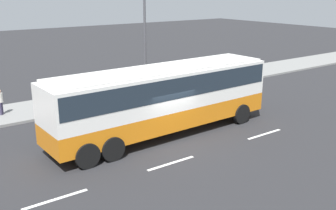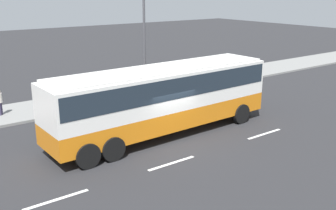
# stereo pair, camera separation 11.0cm
# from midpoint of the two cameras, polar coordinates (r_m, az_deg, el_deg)

# --- Properties ---
(ground_plane) EXTENTS (120.00, 120.00, 0.00)m
(ground_plane) POSITION_cam_midpoint_polar(r_m,az_deg,el_deg) (19.33, 0.31, -5.21)
(ground_plane) COLOR #28282B
(sidewalk_curb) EXTENTS (80.00, 4.00, 0.15)m
(sidewalk_curb) POSITION_cam_midpoint_polar(r_m,az_deg,el_deg) (26.54, -10.99, 0.75)
(sidewalk_curb) COLOR gray
(sidewalk_curb) RESTS_ON ground_plane
(lane_centreline) EXTENTS (25.26, 0.16, 0.01)m
(lane_centreline) POSITION_cam_midpoint_polar(r_m,az_deg,el_deg) (14.72, -16.95, -13.35)
(lane_centreline) COLOR white
(lane_centreline) RESTS_ON ground_plane
(coach_bus) EXTENTS (12.18, 3.05, 3.47)m
(coach_bus) POSITION_cam_midpoint_polar(r_m,az_deg,el_deg) (19.49, -0.57, 1.65)
(coach_bus) COLOR orange
(coach_bus) RESTS_ON ground_plane
(pedestrian_near_curb) EXTENTS (0.32, 0.32, 1.63)m
(pedestrian_near_curb) POSITION_cam_midpoint_polar(r_m,az_deg,el_deg) (28.13, -2.79, 4.06)
(pedestrian_near_curb) COLOR brown
(pedestrian_near_curb) RESTS_ON sidewalk_curb
(pedestrian_at_crossing) EXTENTS (0.32, 0.32, 1.50)m
(pedestrian_at_crossing) POSITION_cam_midpoint_polar(r_m,az_deg,el_deg) (24.49, -23.14, 0.62)
(pedestrian_at_crossing) COLOR #38334C
(pedestrian_at_crossing) RESTS_ON sidewalk_curb
(street_lamp) EXTENTS (1.73, 0.24, 6.68)m
(street_lamp) POSITION_cam_midpoint_polar(r_m,az_deg,el_deg) (26.18, -2.93, 9.59)
(street_lamp) COLOR #47474C
(street_lamp) RESTS_ON sidewalk_curb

